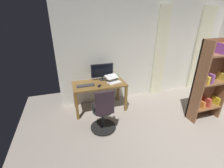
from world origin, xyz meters
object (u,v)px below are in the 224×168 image
object	(u,v)px
desk	(99,87)
mug_coffee	(117,77)
laptop	(113,80)
computer_monitor	(102,71)
cell_phone_face_up	(99,86)
computer_keyboard	(86,86)
bookshelf	(210,81)
office_chair	(103,113)

from	to	relation	value
desk	mug_coffee	world-z (taller)	mug_coffee
mug_coffee	laptop	bearing A→B (deg)	50.42
computer_monitor	cell_phone_face_up	xyz separation A→B (m)	(0.18, 0.39, -0.24)
laptop	desk	bearing A→B (deg)	-21.99
computer_monitor	computer_keyboard	bearing A→B (deg)	29.20
desk	computer_monitor	size ratio (longest dim) A/B	2.23
computer_keyboard	mug_coffee	world-z (taller)	mug_coffee
bookshelf	cell_phone_face_up	bearing A→B (deg)	-21.65
desk	office_chair	distance (m)	0.91
laptop	mug_coffee	bearing A→B (deg)	-146.36
desk	bookshelf	world-z (taller)	bookshelf
desk	cell_phone_face_up	world-z (taller)	cell_phone_face_up
cell_phone_face_up	mug_coffee	xyz separation A→B (m)	(-0.56, -0.33, 0.05)
computer_monitor	bookshelf	world-z (taller)	bookshelf
desk	computer_monitor	bearing A→B (deg)	-123.05
cell_phone_face_up	mug_coffee	bearing A→B (deg)	-119.89
computer_monitor	cell_phone_face_up	world-z (taller)	computer_monitor
laptop	mug_coffee	size ratio (longest dim) A/B	2.98
computer_monitor	cell_phone_face_up	size ratio (longest dim) A/B	4.13
office_chair	computer_keyboard	size ratio (longest dim) A/B	2.34
computer_monitor	bookshelf	bearing A→B (deg)	148.74
office_chair	computer_monitor	distance (m)	1.24
computer_keyboard	laptop	distance (m)	0.72
laptop	cell_phone_face_up	distance (m)	0.43
computer_monitor	cell_phone_face_up	bearing A→B (deg)	65.47
laptop	mug_coffee	world-z (taller)	laptop
desk	office_chair	xyz separation A→B (m)	(0.13, 0.88, -0.19)
computer_keyboard	cell_phone_face_up	bearing A→B (deg)	160.51
laptop	cell_phone_face_up	size ratio (longest dim) A/B	2.88
computer_monitor	mug_coffee	bearing A→B (deg)	171.62
cell_phone_face_up	mug_coffee	size ratio (longest dim) A/B	1.03
cell_phone_face_up	bookshelf	xyz separation A→B (m)	(-2.36, 0.94, 0.21)
desk	cell_phone_face_up	distance (m)	0.21
computer_keyboard	laptop	size ratio (longest dim) A/B	1.04
office_chair	computer_monitor	xyz separation A→B (m)	(-0.27, -1.09, 0.53)
computer_keyboard	bookshelf	bearing A→B (deg)	158.60
office_chair	computer_keyboard	xyz separation A→B (m)	(0.23, -0.82, 0.30)
desk	cell_phone_face_up	bearing A→B (deg)	77.95
laptop	mug_coffee	xyz separation A→B (m)	(-0.16, -0.19, 0.00)
desk	laptop	bearing A→B (deg)	174.79
laptop	office_chair	bearing A→B (deg)	43.15
bookshelf	desk	bearing A→B (deg)	-25.52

